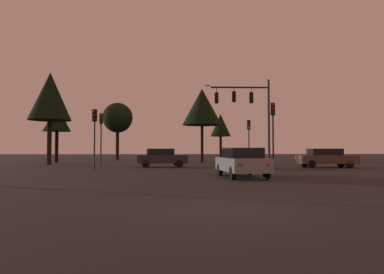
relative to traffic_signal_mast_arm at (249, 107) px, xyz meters
The scene contains 14 objects.
ground_plane 8.94m from the traffic_signal_mast_arm, 140.29° to the left, with size 168.00×168.00×0.00m, color black.
traffic_signal_mast_arm is the anchor object (origin of this frame).
traffic_light_corner_left 4.38m from the traffic_signal_mast_arm, 76.41° to the left, with size 0.33×0.37×4.25m.
traffic_light_corner_right 12.52m from the traffic_signal_mast_arm, 169.33° to the right, with size 0.35×0.38×4.41m.
traffic_light_median 12.97m from the traffic_signal_mast_arm, 168.52° to the left, with size 0.33×0.37×4.63m.
traffic_light_far_side 4.00m from the traffic_signal_mast_arm, 76.35° to the right, with size 0.37×0.39×4.85m.
car_nearside_lane 11.53m from the traffic_signal_mast_arm, 106.28° to the right, with size 2.13×4.34×1.52m.
car_crossing_left 7.37m from the traffic_signal_mast_arm, 13.95° to the right, with size 4.67×1.97×1.52m.
car_crossing_right 8.42m from the traffic_signal_mast_arm, behind, with size 4.27×2.09×1.52m.
tree_behind_sign 18.86m from the traffic_signal_mast_arm, 162.94° to the left, with size 3.96×3.96×8.86m.
tree_left_far 10.72m from the traffic_signal_mast_arm, 105.41° to the left, with size 4.46×4.46×8.37m.
tree_center_horizon 24.10m from the traffic_signal_mast_arm, 124.32° to the left, with size 4.16×4.16×7.98m.
tree_right_cluster 22.50m from the traffic_signal_mast_arm, 86.69° to the left, with size 3.04×3.04×6.83m.
tree_lot_edge 22.77m from the traffic_signal_mast_arm, 148.06° to the left, with size 3.08×3.08×6.48m.
Camera 1 is at (-1.26, -7.82, 1.41)m, focal length 31.64 mm.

